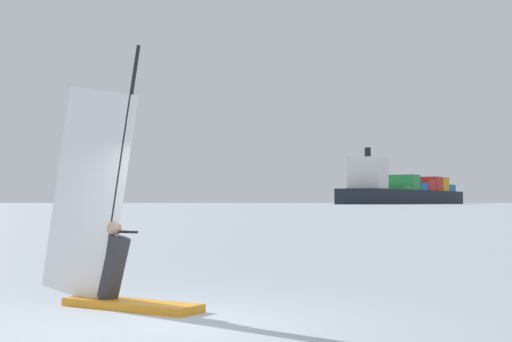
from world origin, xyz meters
TOP-DOWN VIEW (x-y plane):
  - ground_plane at (0.00, 0.00)m, footprint 4000.00×4000.00m
  - windsurfer at (-1.02, 1.71)m, footprint 2.62×1.99m
  - cargo_ship at (144.92, 491.83)m, footprint 127.13×158.66m
  - distant_headland at (350.30, 1342.91)m, footprint 1167.62×319.83m
  - channel_buoy at (-5.40, 22.85)m, footprint 0.92×0.92m

SIDE VIEW (x-z plane):
  - ground_plane at x=0.00m, z-range 0.00..0.00m
  - channel_buoy at x=-5.40m, z-range -0.11..1.91m
  - windsurfer at x=-1.02m, z-range -1.00..2.94m
  - cargo_ship at x=144.92m, z-range -9.10..26.12m
  - distant_headland at x=350.30m, z-range 0.00..24.16m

